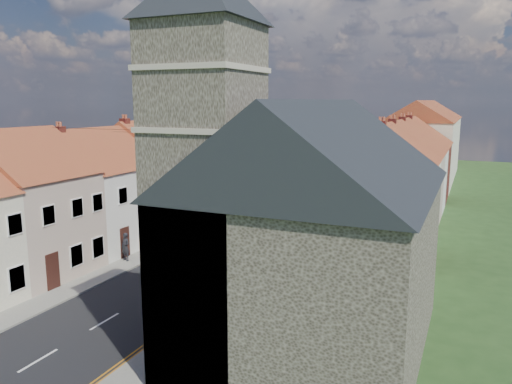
{
  "coord_description": "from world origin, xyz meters",
  "views": [
    {
      "loc": [
        15.7,
        -15.56,
        10.45
      ],
      "look_at": [
        0.4,
        19.08,
        3.5
      ],
      "focal_mm": 35.0,
      "sensor_mm": 36.0,
      "label": 1
    }
  ],
  "objects_px": {
    "church": "(301,214)",
    "pedestrian_right": "(243,273)",
    "car_near": "(168,258)",
    "car_mid": "(242,210)",
    "pedestrian_left": "(126,247)",
    "lamppost": "(214,186)",
    "car_far": "(286,192)"
  },
  "relations": [
    {
      "from": "church",
      "to": "pedestrian_right",
      "type": "height_order",
      "value": "church"
    },
    {
      "from": "car_near",
      "to": "car_mid",
      "type": "xyz_separation_m",
      "value": [
        -1.7,
        14.4,
        -0.04
      ]
    },
    {
      "from": "car_mid",
      "to": "pedestrian_left",
      "type": "bearing_deg",
      "value": -93.32
    },
    {
      "from": "lamppost",
      "to": "pedestrian_right",
      "type": "height_order",
      "value": "lamppost"
    },
    {
      "from": "car_near",
      "to": "pedestrian_left",
      "type": "relative_size",
      "value": 2.32
    },
    {
      "from": "lamppost",
      "to": "pedestrian_left",
      "type": "relative_size",
      "value": 3.24
    },
    {
      "from": "church",
      "to": "car_far",
      "type": "relative_size",
      "value": 3.27
    },
    {
      "from": "car_far",
      "to": "pedestrian_right",
      "type": "xyz_separation_m",
      "value": [
        7.19,
        -26.11,
        0.34
      ]
    },
    {
      "from": "church",
      "to": "pedestrian_left",
      "type": "height_order",
      "value": "church"
    },
    {
      "from": "car_mid",
      "to": "pedestrian_left",
      "type": "height_order",
      "value": "pedestrian_left"
    },
    {
      "from": "car_near",
      "to": "church",
      "type": "bearing_deg",
      "value": -34.91
    },
    {
      "from": "car_far",
      "to": "pedestrian_left",
      "type": "bearing_deg",
      "value": -77.63
    },
    {
      "from": "car_mid",
      "to": "lamppost",
      "type": "bearing_deg",
      "value": -95.53
    },
    {
      "from": "car_near",
      "to": "car_mid",
      "type": "height_order",
      "value": "car_near"
    },
    {
      "from": "lamppost",
      "to": "pedestrian_right",
      "type": "bearing_deg",
      "value": -55.02
    },
    {
      "from": "car_far",
      "to": "pedestrian_left",
      "type": "relative_size",
      "value": 2.51
    },
    {
      "from": "pedestrian_right",
      "to": "lamppost",
      "type": "bearing_deg",
      "value": -51.5
    },
    {
      "from": "car_near",
      "to": "pedestrian_right",
      "type": "distance_m",
      "value": 6.05
    },
    {
      "from": "church",
      "to": "car_far",
      "type": "height_order",
      "value": "church"
    },
    {
      "from": "car_near",
      "to": "pedestrian_right",
      "type": "xyz_separation_m",
      "value": [
        5.87,
        -1.43,
        0.29
      ]
    },
    {
      "from": "church",
      "to": "pedestrian_right",
      "type": "relative_size",
      "value": 8.48
    },
    {
      "from": "church",
      "to": "car_near",
      "type": "height_order",
      "value": "church"
    },
    {
      "from": "car_mid",
      "to": "car_far",
      "type": "distance_m",
      "value": 10.29
    },
    {
      "from": "pedestrian_right",
      "to": "church",
      "type": "bearing_deg",
      "value": 138.59
    },
    {
      "from": "car_mid",
      "to": "pedestrian_right",
      "type": "height_order",
      "value": "pedestrian_right"
    },
    {
      "from": "church",
      "to": "car_near",
      "type": "distance_m",
      "value": 13.62
    },
    {
      "from": "car_mid",
      "to": "car_far",
      "type": "bearing_deg",
      "value": 90.77
    },
    {
      "from": "church",
      "to": "car_far",
      "type": "distance_m",
      "value": 33.79
    },
    {
      "from": "lamppost",
      "to": "car_mid",
      "type": "distance_m",
      "value": 5.05
    },
    {
      "from": "pedestrian_left",
      "to": "pedestrian_right",
      "type": "distance_m",
      "value": 9.25
    },
    {
      "from": "church",
      "to": "car_mid",
      "type": "distance_m",
      "value": 24.85
    },
    {
      "from": "lamppost",
      "to": "car_mid",
      "type": "xyz_separation_m",
      "value": [
        0.61,
        4.13,
        -2.84
      ]
    }
  ]
}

